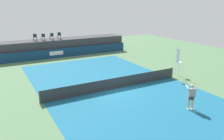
{
  "coord_description": "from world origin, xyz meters",
  "views": [
    {
      "loc": [
        -8.82,
        -15.28,
        6.78
      ],
      "look_at": [
        0.72,
        2.0,
        1.0
      ],
      "focal_mm": 36.17,
      "sensor_mm": 36.0,
      "label": 1
    }
  ],
  "objects_px": {
    "spectator_chair_right": "(59,35)",
    "umpire_chair": "(178,60)",
    "net_post_far": "(172,72)",
    "spectator_chair_center": "(52,36)",
    "spectator_chair_left": "(43,37)",
    "net_post_near": "(40,97)",
    "tennis_ball": "(41,70)",
    "spectator_chair_far_left": "(35,37)",
    "tennis_player": "(191,96)"
  },
  "relations": [
    {
      "from": "umpire_chair",
      "to": "tennis_player",
      "type": "relative_size",
      "value": 1.56
    },
    {
      "from": "spectator_chair_far_left",
      "to": "spectator_chair_left",
      "type": "bearing_deg",
      "value": -17.23
    },
    {
      "from": "spectator_chair_center",
      "to": "net_post_far",
      "type": "relative_size",
      "value": 0.89
    },
    {
      "from": "tennis_player",
      "to": "spectator_chair_far_left",
      "type": "bearing_deg",
      "value": 105.52
    },
    {
      "from": "spectator_chair_right",
      "to": "net_post_far",
      "type": "distance_m",
      "value": 16.8
    },
    {
      "from": "spectator_chair_far_left",
      "to": "net_post_near",
      "type": "height_order",
      "value": "spectator_chair_far_left"
    },
    {
      "from": "spectator_chair_right",
      "to": "tennis_ball",
      "type": "bearing_deg",
      "value": -121.05
    },
    {
      "from": "net_post_near",
      "to": "spectator_chair_right",
      "type": "bearing_deg",
      "value": 68.64
    },
    {
      "from": "spectator_chair_left",
      "to": "net_post_near",
      "type": "height_order",
      "value": "spectator_chair_left"
    },
    {
      "from": "tennis_ball",
      "to": "tennis_player",
      "type": "bearing_deg",
      "value": -65.15
    },
    {
      "from": "spectator_chair_center",
      "to": "umpire_chair",
      "type": "bearing_deg",
      "value": -61.52
    },
    {
      "from": "net_post_near",
      "to": "tennis_ball",
      "type": "bearing_deg",
      "value": 77.24
    },
    {
      "from": "spectator_chair_left",
      "to": "spectator_chair_center",
      "type": "relative_size",
      "value": 1.0
    },
    {
      "from": "spectator_chair_right",
      "to": "umpire_chair",
      "type": "height_order",
      "value": "spectator_chair_right"
    },
    {
      "from": "spectator_chair_far_left",
      "to": "spectator_chair_right",
      "type": "relative_size",
      "value": 1.0
    },
    {
      "from": "spectator_chair_far_left",
      "to": "tennis_player",
      "type": "xyz_separation_m",
      "value": [
        5.84,
        -21.05,
        -1.73
      ]
    },
    {
      "from": "spectator_chair_far_left",
      "to": "spectator_chair_right",
      "type": "distance_m",
      "value": 3.24
    },
    {
      "from": "tennis_ball",
      "to": "net_post_near",
      "type": "bearing_deg",
      "value": -102.76
    },
    {
      "from": "net_post_far",
      "to": "net_post_near",
      "type": "bearing_deg",
      "value": 180.0
    },
    {
      "from": "spectator_chair_left",
      "to": "spectator_chair_right",
      "type": "bearing_deg",
      "value": 9.68
    },
    {
      "from": "tennis_ball",
      "to": "net_post_far",
      "type": "bearing_deg",
      "value": -39.63
    },
    {
      "from": "net_post_far",
      "to": "tennis_ball",
      "type": "distance_m",
      "value": 13.56
    },
    {
      "from": "spectator_chair_center",
      "to": "umpire_chair",
      "type": "relative_size",
      "value": 0.32
    },
    {
      "from": "umpire_chair",
      "to": "net_post_far",
      "type": "distance_m",
      "value": 1.3
    },
    {
      "from": "spectator_chair_far_left",
      "to": "net_post_far",
      "type": "distance_m",
      "value": 18.22
    },
    {
      "from": "spectator_chair_right",
      "to": "spectator_chair_center",
      "type": "bearing_deg",
      "value": -165.83
    },
    {
      "from": "spectator_chair_left",
      "to": "umpire_chair",
      "type": "relative_size",
      "value": 0.32
    },
    {
      "from": "spectator_chair_right",
      "to": "spectator_chair_left",
      "type": "bearing_deg",
      "value": -170.32
    },
    {
      "from": "spectator_chair_left",
      "to": "tennis_ball",
      "type": "xyz_separation_m",
      "value": [
        -1.81,
        -6.36,
        -2.66
      ]
    },
    {
      "from": "net_post_near",
      "to": "tennis_ball",
      "type": "height_order",
      "value": "net_post_near"
    },
    {
      "from": "spectator_chair_left",
      "to": "net_post_near",
      "type": "bearing_deg",
      "value": -104.09
    },
    {
      "from": "spectator_chair_far_left",
      "to": "tennis_ball",
      "type": "bearing_deg",
      "value": -97.0
    },
    {
      "from": "net_post_near",
      "to": "tennis_player",
      "type": "xyz_separation_m",
      "value": [
        8.62,
        -5.74,
        0.46
      ]
    },
    {
      "from": "spectator_chair_center",
      "to": "tennis_player",
      "type": "height_order",
      "value": "spectator_chair_center"
    },
    {
      "from": "spectator_chair_right",
      "to": "net_post_near",
      "type": "height_order",
      "value": "spectator_chair_right"
    },
    {
      "from": "spectator_chair_far_left",
      "to": "tennis_player",
      "type": "relative_size",
      "value": 0.5
    },
    {
      "from": "spectator_chair_right",
      "to": "net_post_far",
      "type": "xyz_separation_m",
      "value": [
        6.38,
        -15.39,
        -2.19
      ]
    },
    {
      "from": "umpire_chair",
      "to": "net_post_far",
      "type": "bearing_deg",
      "value": -179.52
    },
    {
      "from": "net_post_near",
      "to": "spectator_chair_center",
      "type": "bearing_deg",
      "value": 71.99
    },
    {
      "from": "tennis_ball",
      "to": "spectator_chair_right",
      "type": "bearing_deg",
      "value": 58.95
    },
    {
      "from": "spectator_chair_center",
      "to": "net_post_near",
      "type": "xyz_separation_m",
      "value": [
        -4.91,
        -15.11,
        -2.19
      ]
    },
    {
      "from": "umpire_chair",
      "to": "net_post_far",
      "type": "xyz_separation_m",
      "value": [
        -0.71,
        -0.01,
        -1.09
      ]
    },
    {
      "from": "net_post_far",
      "to": "spectator_chair_center",
      "type": "bearing_deg",
      "value": 116.36
    },
    {
      "from": "net_post_near",
      "to": "tennis_player",
      "type": "distance_m",
      "value": 10.36
    },
    {
      "from": "tennis_player",
      "to": "tennis_ball",
      "type": "height_order",
      "value": "tennis_player"
    },
    {
      "from": "tennis_player",
      "to": "spectator_chair_center",
      "type": "bearing_deg",
      "value": 100.09
    },
    {
      "from": "spectator_chair_center",
      "to": "umpire_chair",
      "type": "xyz_separation_m",
      "value": [
        8.19,
        -15.1,
        -1.11
      ]
    },
    {
      "from": "spectator_chair_left",
      "to": "net_post_far",
      "type": "height_order",
      "value": "spectator_chair_left"
    },
    {
      "from": "net_post_far",
      "to": "tennis_player",
      "type": "distance_m",
      "value": 6.89
    },
    {
      "from": "spectator_chair_center",
      "to": "net_post_far",
      "type": "bearing_deg",
      "value": -63.64
    }
  ]
}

